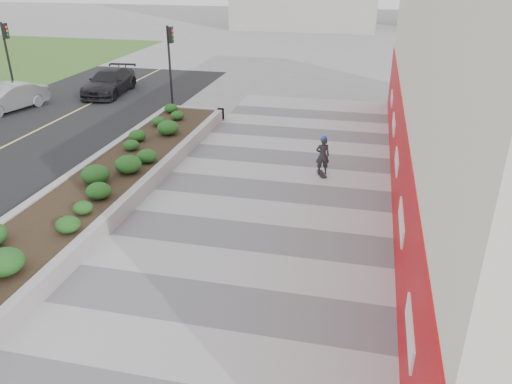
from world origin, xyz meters
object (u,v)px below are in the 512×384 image
planter (108,179)px  traffic_signal_near (170,55)px  car_silver (8,98)px  traffic_signal_far (8,50)px  skateboarder (323,155)px  car_dark (109,82)px

planter → traffic_signal_near: 10.90m
car_silver → traffic_signal_near: bearing=32.3°
planter → traffic_signal_far: size_ratio=4.29×
traffic_signal_far → traffic_signal_near: bearing=3.1°
traffic_signal_near → traffic_signal_far: same height
traffic_signal_near → car_silver: 8.76m
car_silver → skateboarder: bearing=-1.7°
planter → car_silver: (-9.85, 7.94, 0.27)m
car_dark → traffic_signal_far: bearing=-156.7°
traffic_signal_far → car_dark: (4.46, 2.45, -2.06)m
traffic_signal_far → car_silver: (1.08, -2.06, -2.07)m
planter → traffic_signal_far: 15.00m
traffic_signal_far → planter: bearing=-42.5°
planter → traffic_signal_near: (-1.73, 10.50, 2.34)m
car_silver → traffic_signal_far: bearing=132.5°
traffic_signal_near → car_silver: size_ratio=1.00×
traffic_signal_far → car_dark: traffic_signal_far is taller
planter → traffic_signal_near: bearing=99.3°
skateboarder → car_silver: bearing=142.5°
skateboarder → car_silver: skateboarder is taller
traffic_signal_near → traffic_signal_far: 9.21m
car_dark → traffic_signal_near: bearing=-27.8°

